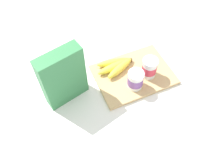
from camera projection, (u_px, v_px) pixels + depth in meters
ground_plane at (133, 76)px, 1.11m from camera, size 2.40×2.40×0.00m
cutting_board at (133, 75)px, 1.11m from camera, size 0.35×0.25×0.02m
cereal_box at (63, 77)px, 0.94m from camera, size 0.19×0.10×0.27m
yogurt_cup_front at (149, 68)px, 1.06m from camera, size 0.07×0.07×0.10m
yogurt_cup_back at (135, 80)px, 1.02m from camera, size 0.07×0.07×0.09m
banana_bunch at (116, 66)px, 1.11m from camera, size 0.18×0.12×0.04m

